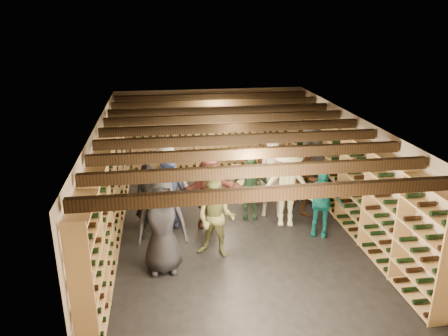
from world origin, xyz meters
The scene contains 22 objects.
ground centered at (0.00, 0.00, 0.00)m, with size 8.00×8.00×0.00m, color black.
walls centered at (0.00, 0.00, 1.20)m, with size 5.52×8.02×2.40m.
ceiling centered at (0.00, 0.00, 2.40)m, with size 5.50×8.00×0.01m, color beige.
ceiling_joists centered at (0.00, 0.00, 2.26)m, with size 5.40×7.12×0.18m.
wine_rack_left centered at (-2.57, 0.00, 1.08)m, with size 0.32×7.50×2.15m.
wine_rack_right centered at (2.57, 0.00, 1.08)m, with size 0.32×7.50×2.15m.
wine_rack_back centered at (0.00, 3.83, 1.07)m, with size 4.70×0.30×2.15m.
crate_stack_left centered at (0.61, 1.30, 0.26)m, with size 0.55×0.41×0.51m.
crate_stack_right centered at (0.63, 2.46, 0.26)m, with size 0.58×0.48×0.51m.
crate_loose centered at (1.63, 1.30, 0.09)m, with size 0.50×0.33×0.17m, color tan.
person_0 centered at (-1.53, -1.59, 0.93)m, with size 0.91×0.59×1.86m, color black.
person_1 centered at (-1.79, -0.29, 0.81)m, with size 0.59×0.39×1.62m, color black.
person_2 centered at (-0.51, -1.20, 0.80)m, with size 0.78×0.60×1.60m, color brown.
person_3 centered at (1.21, -0.12, 0.92)m, with size 1.19×0.68×1.84m, color beige.
person_4 centered at (1.79, -0.67, 0.75)m, with size 0.88×0.37×1.50m, color #127373.
person_5 centered at (-0.48, 0.11, 0.79)m, with size 1.47×0.47×1.58m, color brown.
person_6 centered at (-1.37, 0.26, 0.79)m, with size 0.77×0.50×1.57m, color #202A4D.
person_7 centered at (1.03, 0.40, 0.96)m, with size 0.70×0.46×1.91m, color gray.
person_8 centered at (1.69, 0.15, 0.82)m, with size 0.80×0.62×1.64m, color #43291A.
person_9 centered at (-1.40, 0.81, 0.85)m, with size 1.10×0.63×1.70m, color #B2B0A3.
person_10 centered at (0.48, 0.36, 0.75)m, with size 0.88×0.37×1.51m, color #25462D.
person_12 centered at (2.18, 1.16, 0.94)m, with size 0.91×0.60×1.87m, color #38393E.
Camera 1 is at (-1.45, -8.68, 4.53)m, focal length 35.00 mm.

